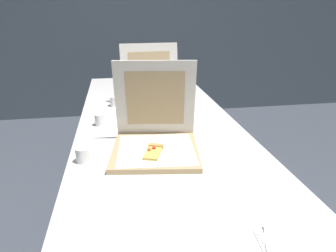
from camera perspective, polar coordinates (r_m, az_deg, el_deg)
name	(u,v)px	position (r m, az deg, el deg)	size (l,w,h in m)	color
wall_back	(131,9)	(4.00, -6.86, 20.55)	(10.00, 0.10, 2.60)	#4C5660
table	(159,132)	(1.71, -1.69, -1.04)	(0.87, 2.49, 0.72)	silver
pizza_box_front	(155,139)	(1.37, -2.38, -2.37)	(0.42, 0.42, 0.39)	tan
pizza_box_middle	(154,102)	(1.91, -2.61, 4.44)	(0.39, 0.45, 0.39)	tan
cup_white_near_left	(83,155)	(1.32, -15.47, -5.20)	(0.05, 0.05, 0.06)	white
cup_white_mid	(100,120)	(1.71, -12.43, 1.12)	(0.05, 0.05, 0.06)	white
cup_white_far	(114,101)	(2.03, -9.87, 4.47)	(0.05, 0.05, 0.06)	white
napkin_pile	(288,245)	(0.94, 21.23, -19.81)	(0.16, 0.16, 0.01)	white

